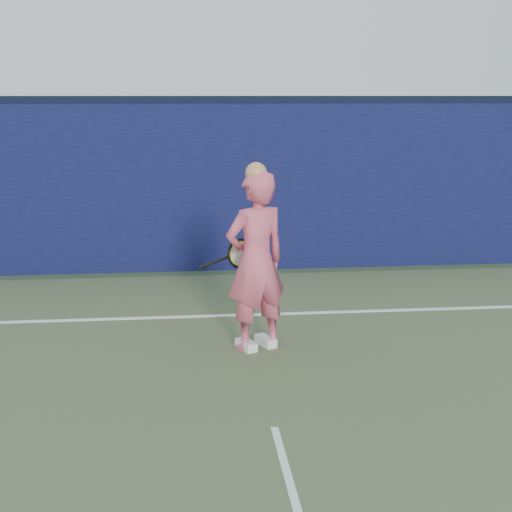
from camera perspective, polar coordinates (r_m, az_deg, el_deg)
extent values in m
plane|color=#31462B|center=(5.03, 2.99, -18.69)|extent=(80.00, 80.00, 0.00)
cube|color=#0C0C35|center=(10.84, -2.18, 5.53)|extent=(24.00, 0.40, 2.50)
cube|color=black|center=(10.75, -2.24, 12.42)|extent=(24.00, 0.42, 0.10)
imported|color=#D6536F|center=(7.34, 0.00, -0.44)|extent=(0.81, 0.70, 1.88)
sphere|color=tan|center=(7.18, 0.00, 6.65)|extent=(0.22, 0.22, 0.22)
cube|color=white|center=(7.65, 0.78, -6.84)|extent=(0.23, 0.30, 0.10)
cube|color=white|center=(7.54, -0.79, -7.16)|extent=(0.23, 0.30, 0.10)
torus|color=black|center=(7.70, -1.28, 0.21)|extent=(0.31, 0.22, 0.34)
torus|color=yellow|center=(7.70, -1.28, 0.21)|extent=(0.25, 0.18, 0.28)
cylinder|color=beige|center=(7.70, -1.28, 0.21)|extent=(0.25, 0.17, 0.27)
cylinder|color=black|center=(7.65, -3.08, -0.40)|extent=(0.29, 0.14, 0.11)
cylinder|color=black|center=(7.63, -4.11, -0.79)|extent=(0.14, 0.09, 0.07)
cube|color=white|center=(8.66, -1.04, -4.73)|extent=(11.00, 0.08, 0.01)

